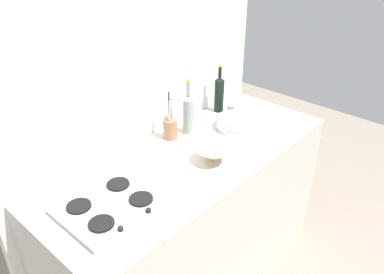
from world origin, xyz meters
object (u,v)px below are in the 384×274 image
(mixing_bowl, at_px, (213,155))
(wine_bottle_mid_left, at_px, (219,93))
(plate_stack, at_px, (235,123))
(condiment_jar_front, at_px, (231,110))
(wine_bottle_leftmost, at_px, (189,113))
(stovetop_hob, at_px, (111,205))
(utensil_crock, at_px, (170,127))

(mixing_bowl, bearing_deg, wine_bottle_mid_left, 36.10)
(plate_stack, relative_size, condiment_jar_front, 2.45)
(plate_stack, height_order, wine_bottle_leftmost, wine_bottle_leftmost)
(condiment_jar_front, bearing_deg, stovetop_hob, -172.01)
(mixing_bowl, relative_size, condiment_jar_front, 2.02)
(plate_stack, distance_m, wine_bottle_leftmost, 0.31)
(plate_stack, distance_m, utensil_crock, 0.42)
(mixing_bowl, height_order, utensil_crock, utensil_crock)
(stovetop_hob, xyz_separation_m, plate_stack, (0.99, 0.04, 0.02))
(plate_stack, bearing_deg, condiment_jar_front, 45.51)
(stovetop_hob, relative_size, plate_stack, 1.93)
(stovetop_hob, xyz_separation_m, wine_bottle_mid_left, (1.12, 0.27, 0.12))
(utensil_crock, relative_size, condiment_jar_front, 3.18)
(stovetop_hob, distance_m, condiment_jar_front, 1.12)
(stovetop_hob, height_order, wine_bottle_mid_left, wine_bottle_mid_left)
(wine_bottle_leftmost, bearing_deg, condiment_jar_front, -11.53)
(wine_bottle_leftmost, distance_m, wine_bottle_mid_left, 0.36)
(wine_bottle_leftmost, bearing_deg, stovetop_hob, -163.68)
(wine_bottle_mid_left, relative_size, utensil_crock, 1.12)
(wine_bottle_mid_left, distance_m, mixing_bowl, 0.64)
(wine_bottle_mid_left, xyz_separation_m, mixing_bowl, (-0.52, -0.38, -0.08))
(plate_stack, relative_size, mixing_bowl, 1.21)
(wine_bottle_leftmost, xyz_separation_m, utensil_crock, (-0.13, 0.03, -0.06))
(wine_bottle_mid_left, bearing_deg, condiment_jar_front, -98.46)
(mixing_bowl, xyz_separation_m, condiment_jar_front, (0.50, 0.26, 0.00))
(mixing_bowl, bearing_deg, utensil_crock, 84.98)
(plate_stack, xyz_separation_m, wine_bottle_leftmost, (-0.23, 0.18, 0.09))
(plate_stack, bearing_deg, wine_bottle_leftmost, 141.45)
(plate_stack, distance_m, mixing_bowl, 0.41)
(wine_bottle_mid_left, bearing_deg, mixing_bowl, -143.90)
(stovetop_hob, relative_size, mixing_bowl, 2.35)
(plate_stack, bearing_deg, stovetop_hob, -177.57)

